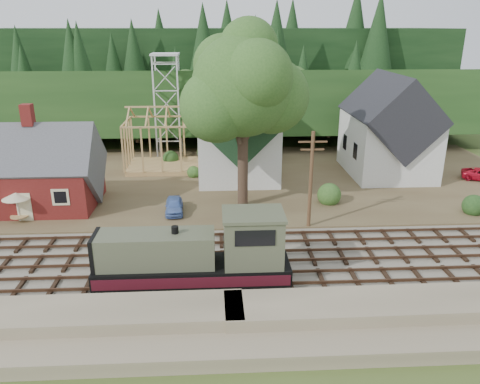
{
  "coord_description": "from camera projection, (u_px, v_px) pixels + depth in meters",
  "views": [
    {
      "loc": [
        -0.32,
        -28.84,
        15.46
      ],
      "look_at": [
        1.55,
        6.0,
        3.0
      ],
      "focal_mm": 35.0,
      "sensor_mm": 36.0,
      "label": 1
    }
  ],
  "objects": [
    {
      "name": "depot",
      "position": [
        37.0,
        174.0,
        40.8
      ],
      "size": [
        10.8,
        7.41,
        9.0
      ],
      "color": "maroon",
      "rests_on": "village_flat"
    },
    {
      "name": "embankment",
      "position": [
        225.0,
        340.0,
        24.34
      ],
      "size": [
        64.0,
        5.0,
        1.6
      ],
      "primitive_type": "cube",
      "color": "#7F7259",
      "rests_on": "ground"
    },
    {
      "name": "ridge",
      "position": [
        217.0,
        114.0,
        86.88
      ],
      "size": [
        80.0,
        20.0,
        12.0
      ],
      "primitive_type": "cube",
      "color": "black",
      "rests_on": "ground"
    },
    {
      "name": "village_flat",
      "position": [
        219.0,
        180.0,
        49.22
      ],
      "size": [
        64.0,
        26.0,
        0.3
      ],
      "primitive_type": "cube",
      "color": "brown",
      "rests_on": "ground"
    },
    {
      "name": "big_tree",
      "position": [
        245.0,
        93.0,
        38.49
      ],
      "size": [
        10.9,
        8.4,
        14.7
      ],
      "color": "#38281E",
      "rests_on": "village_flat"
    },
    {
      "name": "church",
      "position": [
        237.0,
        129.0,
        49.2
      ],
      "size": [
        8.4,
        15.17,
        13.0
      ],
      "color": "silver",
      "rests_on": "village_flat"
    },
    {
      "name": "hillside",
      "position": [
        217.0,
        132.0,
        71.84
      ],
      "size": [
        70.0,
        28.96,
        12.74
      ],
      "primitive_type": "cube",
      "rotation": [
        -0.17,
        0.0,
        0.0
      ],
      "color": "#1E3F19",
      "rests_on": "ground"
    },
    {
      "name": "railroad_bed",
      "position": [
        222.0,
        261.0,
        32.31
      ],
      "size": [
        64.0,
        11.0,
        0.16
      ],
      "primitive_type": "cube",
      "color": "#726B5B",
      "rests_on": "ground"
    },
    {
      "name": "lattice_tower",
      "position": [
        166.0,
        74.0,
        55.0
      ],
      "size": [
        3.2,
        3.2,
        12.12
      ],
      "color": "silver",
      "rests_on": "village_flat"
    },
    {
      "name": "patio_set",
      "position": [
        16.0,
        197.0,
        37.67
      ],
      "size": [
        2.23,
        2.23,
        2.49
      ],
      "color": "silver",
      "rests_on": "village_flat"
    },
    {
      "name": "ground",
      "position": [
        222.0,
        262.0,
        32.34
      ],
      "size": [
        140.0,
        140.0,
        0.0
      ],
      "primitive_type": "plane",
      "color": "#384C1E",
      "rests_on": "ground"
    },
    {
      "name": "farmhouse",
      "position": [
        388.0,
        131.0,
        49.48
      ],
      "size": [
        8.4,
        10.8,
        10.6
      ],
      "color": "silver",
      "rests_on": "village_flat"
    },
    {
      "name": "telegraph_pole_near",
      "position": [
        311.0,
        179.0,
        36.15
      ],
      "size": [
        2.2,
        0.28,
        8.0
      ],
      "color": "#4C331E",
      "rests_on": "ground"
    },
    {
      "name": "timber_frame",
      "position": [
        164.0,
        142.0,
        51.63
      ],
      "size": [
        8.2,
        6.2,
        6.99
      ],
      "color": "tan",
      "rests_on": "village_flat"
    },
    {
      "name": "locomotive",
      "position": [
        200.0,
        256.0,
        28.74
      ],
      "size": [
        11.81,
        2.95,
        4.73
      ],
      "color": "black",
      "rests_on": "railroad_bed"
    },
    {
      "name": "car_blue",
      "position": [
        174.0,
        206.0,
        39.97
      ],
      "size": [
        1.72,
        3.77,
        1.26
      ],
      "primitive_type": "imported",
      "rotation": [
        0.0,
        0.0,
        0.06
      ],
      "color": "#6084CE",
      "rests_on": "village_flat"
    }
  ]
}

